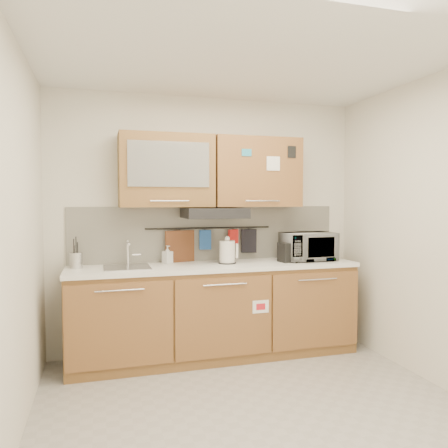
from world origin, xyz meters
TOP-DOWN VIEW (x-y plane):
  - floor at (0.00, 0.00)m, footprint 3.20×3.20m
  - ceiling at (0.00, 0.00)m, footprint 3.20×3.20m
  - wall_back at (0.00, 1.50)m, footprint 3.20×0.00m
  - wall_left at (-1.60, 0.00)m, footprint 0.00×3.00m
  - wall_right at (1.60, 0.00)m, footprint 0.00×3.00m
  - base_cabinet at (0.00, 1.19)m, footprint 2.80×0.64m
  - countertop at (0.00, 1.19)m, footprint 2.82×0.62m
  - backsplash at (0.00, 1.49)m, footprint 2.80×0.02m
  - upper_cabinets at (-0.00, 1.32)m, footprint 1.82×0.37m
  - range_hood at (0.00, 1.25)m, footprint 0.60×0.46m
  - sink at (-0.85, 1.21)m, footprint 0.42×0.40m
  - utensil_rail at (0.00, 1.45)m, footprint 1.30×0.02m
  - utensil_crock at (-1.30, 1.30)m, footprint 0.14×0.14m
  - kettle at (0.12, 1.21)m, footprint 0.20×0.17m
  - toaster at (0.79, 1.15)m, footprint 0.28×0.19m
  - microwave at (0.99, 1.19)m, footprint 0.54×0.37m
  - soap_bottle at (-0.45, 1.38)m, footprint 0.11×0.11m
  - cutting_board at (-0.31, 1.44)m, footprint 0.31×0.09m
  - oven_mitt at (-0.05, 1.44)m, footprint 0.12×0.04m
  - dark_pouch at (0.43, 1.44)m, footprint 0.16×0.08m
  - pot_holder at (0.26, 1.44)m, footprint 0.12×0.07m

SIDE VIEW (x-z plane):
  - floor at x=0.00m, z-range 0.00..0.00m
  - base_cabinet at x=0.00m, z-range -0.03..0.85m
  - countertop at x=0.00m, z-range 0.88..0.92m
  - sink at x=-0.85m, z-range 0.79..1.05m
  - utensil_crock at x=-1.30m, z-range 0.85..1.14m
  - soap_bottle at x=-0.45m, z-range 0.92..1.10m
  - toaster at x=0.79m, z-range 0.92..1.12m
  - kettle at x=0.12m, z-range 0.89..1.16m
  - cutting_board at x=-0.31m, z-range 0.86..1.24m
  - microwave at x=0.99m, z-range 0.92..1.21m
  - dark_pouch at x=0.43m, z-range 0.99..1.24m
  - oven_mitt at x=-0.05m, z-range 1.04..1.24m
  - pot_holder at x=0.26m, z-range 1.08..1.24m
  - backsplash at x=0.00m, z-range 0.92..1.48m
  - utensil_rail at x=0.00m, z-range 1.25..1.27m
  - wall_left at x=-1.60m, z-range -0.20..2.80m
  - wall_right at x=1.60m, z-range -0.20..2.80m
  - wall_back at x=0.00m, z-range -0.30..2.90m
  - range_hood at x=0.00m, z-range 1.37..1.47m
  - upper_cabinets at x=0.00m, z-range 1.48..2.18m
  - ceiling at x=0.00m, z-range 2.60..2.60m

